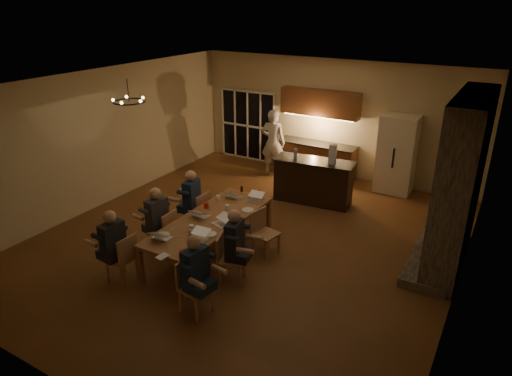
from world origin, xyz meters
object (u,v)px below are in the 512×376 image
object	(u,v)px
plate_near	(210,234)
chair_right_mid	(232,259)
laptop_a	(162,232)
chair_right_far	(266,233)
dining_table	(211,236)
chair_right_near	(196,288)
mug_back	(218,198)
mug_mid	(227,207)
bar_island	(313,181)
laptop_b	(198,234)
bar_bottle	(295,153)
bar_blender	(333,154)
redcup_near	(182,253)
redcup_mid	(206,205)
laptop_d	(220,219)
person_left_mid	(158,221)
chair_left_near	(121,257)
person_right_near	(196,275)
redcup_far	(258,192)
person_left_far	(192,201)
laptop_e	(234,192)
laptop_c	(201,211)
refrigerator	(397,154)
chandelier	(129,102)
person_left_near	(114,247)
laptop_f	(254,197)
can_right	(236,216)
plate_left	(162,235)
standing_person	(273,142)
chair_left_mid	(162,232)
chair_left_far	(197,211)
person_right_mid	(235,246)
mug_front	(192,227)
can_cola	(242,189)

from	to	relation	value
plate_near	chair_right_mid	bearing A→B (deg)	-7.82
laptop_a	chair_right_far	bearing A→B (deg)	-131.51
dining_table	chair_right_near	world-z (taller)	chair_right_near
plate_near	mug_back	bearing A→B (deg)	119.23
mug_mid	bar_island	bearing A→B (deg)	76.32
laptop_b	bar_bottle	xyz separation A→B (m)	(-0.04, 3.96, 0.34)
laptop_b	bar_blender	xyz separation A→B (m)	(0.87, 4.03, 0.45)
redcup_near	redcup_mid	distance (m)	1.87
laptop_d	dining_table	bearing A→B (deg)	-178.63
person_left_mid	chair_left_near	bearing A→B (deg)	10.18
chair_left_near	person_right_near	world-z (taller)	person_right_near
redcup_far	bar_blender	xyz separation A→B (m)	(0.96, 1.78, 0.50)
person_left_mid	plate_near	world-z (taller)	person_left_mid
person_left_far	laptop_e	distance (m)	0.91
laptop_c	refrigerator	bearing A→B (deg)	-113.26
laptop_e	bar_blender	bearing A→B (deg)	-119.51
mug_back	laptop_c	bearing A→B (deg)	-78.62
chair_left_near	chandelier	bearing A→B (deg)	-144.11
person_left_mid	bar_bottle	world-z (taller)	person_left_mid
person_left_near	laptop_e	size ratio (longest dim) A/B	4.31
laptop_f	can_right	xyz separation A→B (m)	(0.09, -0.86, -0.05)
person_right_near	plate_left	xyz separation A→B (m)	(-1.21, 0.62, 0.07)
chair_right_far	person_right_near	world-z (taller)	person_right_near
chair_right_near	chandelier	size ratio (longest dim) A/B	1.37
bar_island	standing_person	bearing A→B (deg)	139.89
chandelier	chair_left_mid	bearing A→B (deg)	-28.58
chair_left_near	chair_left_far	world-z (taller)	same
refrigerator	chair_right_near	distance (m)	6.72
plate_near	laptop_d	bearing A→B (deg)	98.49
mug_back	laptop_d	bearing A→B (deg)	-53.26
person_right_mid	redcup_near	xyz separation A→B (m)	(-0.50, -0.80, 0.12)
laptop_c	mug_front	distance (m)	0.58
bar_island	standing_person	distance (m)	2.17
chandelier	plate_near	bearing A→B (deg)	-16.98
laptop_c	plate_near	world-z (taller)	laptop_c
chair_left_mid	redcup_mid	xyz separation A→B (m)	(0.49, 0.79, 0.37)
chair_right_mid	plate_near	size ratio (longest dim) A/B	3.81
dining_table	laptop_b	bearing A→B (deg)	-69.11
can_cola	can_right	bearing A→B (deg)	-63.01
laptop_f	can_right	size ratio (longest dim) A/B	2.67
dining_table	mug_mid	xyz separation A→B (m)	(0.04, 0.52, 0.43)
laptop_b	standing_person	bearing A→B (deg)	100.66
chair_right_mid	bar_bottle	world-z (taller)	bar_bottle
can_right	chair_left_far	bearing A→B (deg)	163.14
mug_mid	can_right	xyz separation A→B (m)	(0.37, -0.25, 0.01)
laptop_d	plate_near	size ratio (longest dim) A/B	1.37
laptop_b	mug_front	world-z (taller)	laptop_b
redcup_near	laptop_a	bearing A→B (deg)	156.66
laptop_e	plate_near	bearing A→B (deg)	111.03
mug_front	redcup_mid	world-z (taller)	redcup_mid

